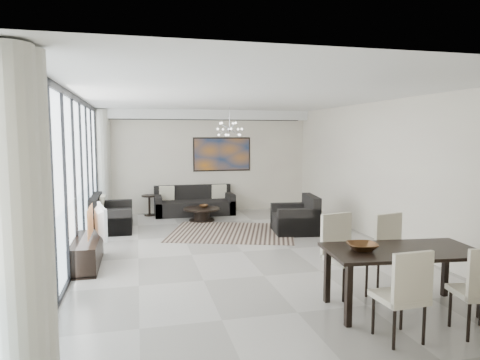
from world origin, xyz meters
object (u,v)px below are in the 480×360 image
object	(u,v)px
coffee_table	(202,214)
tv_console	(87,252)
sofa_main	(194,205)
television	(96,222)
dining_table	(402,256)

from	to	relation	value
coffee_table	tv_console	xyz separation A→B (m)	(-2.45, -3.37, 0.05)
sofa_main	television	bearing A→B (deg)	-117.70
coffee_table	tv_console	world-z (taller)	tv_console
television	dining_table	size ratio (longest dim) A/B	0.48
coffee_table	television	world-z (taller)	television
sofa_main	tv_console	size ratio (longest dim) A/B	1.46
tv_console	dining_table	bearing A→B (deg)	-35.15
coffee_table	dining_table	xyz separation A→B (m)	(1.61, -6.23, 0.52)
tv_console	television	size ratio (longest dim) A/B	1.57
coffee_table	sofa_main	world-z (taller)	sofa_main
sofa_main	dining_table	size ratio (longest dim) A/B	1.10
coffee_table	sofa_main	distance (m)	0.95
coffee_table	television	xyz separation A→B (m)	(-2.29, -3.29, 0.55)
coffee_table	dining_table	bearing A→B (deg)	-75.54
tv_console	dining_table	distance (m)	4.98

